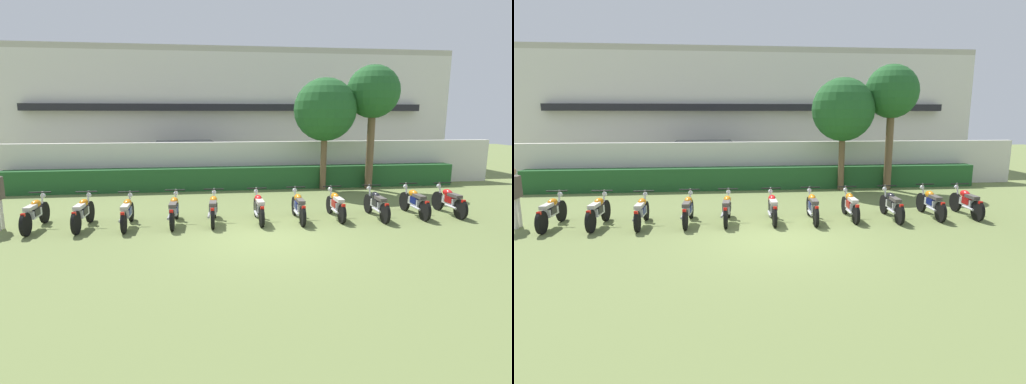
% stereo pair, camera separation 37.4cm
% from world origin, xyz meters
% --- Properties ---
extents(ground, '(60.00, 60.00, 0.00)m').
position_xyz_m(ground, '(0.00, 0.00, 0.00)').
color(ground, olive).
extents(building, '(25.14, 6.50, 6.70)m').
position_xyz_m(building, '(0.00, 15.16, 3.35)').
color(building, silver).
rests_on(building, ground).
extents(compound_wall, '(23.88, 0.30, 1.97)m').
position_xyz_m(compound_wall, '(0.00, 7.76, 0.99)').
color(compound_wall, silver).
rests_on(compound_wall, ground).
extents(hedge_row, '(19.11, 0.70, 0.95)m').
position_xyz_m(hedge_row, '(0.00, 7.06, 0.47)').
color(hedge_row, '#235628').
rests_on(hedge_row, ground).
extents(parked_car, '(4.61, 2.32, 1.89)m').
position_xyz_m(parked_car, '(-2.27, 9.96, 0.94)').
color(parked_car, black).
rests_on(parked_car, ground).
extents(tree_near_inspector, '(2.59, 2.59, 4.65)m').
position_xyz_m(tree_near_inspector, '(3.50, 6.52, 3.34)').
color(tree_near_inspector, brown).
rests_on(tree_near_inspector, ground).
extents(tree_far_side, '(2.18, 2.18, 5.18)m').
position_xyz_m(tree_far_side, '(5.50, 6.41, 4.01)').
color(tree_far_side, brown).
rests_on(tree_far_side, ground).
extents(motorcycle_in_row_0, '(0.60, 1.97, 0.97)m').
position_xyz_m(motorcycle_in_row_0, '(-6.26, 1.66, 0.46)').
color(motorcycle_in_row_0, black).
rests_on(motorcycle_in_row_0, ground).
extents(motorcycle_in_row_1, '(0.60, 1.89, 0.98)m').
position_xyz_m(motorcycle_in_row_1, '(-4.97, 1.60, 0.46)').
color(motorcycle_in_row_1, black).
rests_on(motorcycle_in_row_1, ground).
extents(motorcycle_in_row_2, '(0.60, 1.87, 0.95)m').
position_xyz_m(motorcycle_in_row_2, '(-3.75, 1.57, 0.44)').
color(motorcycle_in_row_2, black).
rests_on(motorcycle_in_row_2, ground).
extents(motorcycle_in_row_3, '(0.60, 1.89, 0.95)m').
position_xyz_m(motorcycle_in_row_3, '(-2.45, 1.65, 0.44)').
color(motorcycle_in_row_3, black).
rests_on(motorcycle_in_row_3, ground).
extents(motorcycle_in_row_4, '(0.60, 1.82, 0.95)m').
position_xyz_m(motorcycle_in_row_4, '(-1.31, 1.67, 0.44)').
color(motorcycle_in_row_4, black).
rests_on(motorcycle_in_row_4, ground).
extents(motorcycle_in_row_5, '(0.60, 1.81, 0.95)m').
position_xyz_m(motorcycle_in_row_5, '(0.04, 1.64, 0.44)').
color(motorcycle_in_row_5, black).
rests_on(motorcycle_in_row_5, ground).
extents(motorcycle_in_row_6, '(0.60, 1.92, 0.96)m').
position_xyz_m(motorcycle_in_row_6, '(1.25, 1.61, 0.45)').
color(motorcycle_in_row_6, black).
rests_on(motorcycle_in_row_6, ground).
extents(motorcycle_in_row_7, '(0.60, 1.81, 0.94)m').
position_xyz_m(motorcycle_in_row_7, '(2.45, 1.71, 0.44)').
color(motorcycle_in_row_7, black).
rests_on(motorcycle_in_row_7, ground).
extents(motorcycle_in_row_8, '(0.60, 1.94, 0.96)m').
position_xyz_m(motorcycle_in_row_8, '(3.70, 1.57, 0.45)').
color(motorcycle_in_row_8, black).
rests_on(motorcycle_in_row_8, ground).
extents(motorcycle_in_row_9, '(0.60, 1.97, 0.97)m').
position_xyz_m(motorcycle_in_row_9, '(5.03, 1.70, 0.45)').
color(motorcycle_in_row_9, black).
rests_on(motorcycle_in_row_9, ground).
extents(motorcycle_in_row_10, '(0.60, 1.89, 0.97)m').
position_xyz_m(motorcycle_in_row_10, '(6.19, 1.67, 0.45)').
color(motorcycle_in_row_10, black).
rests_on(motorcycle_in_row_10, ground).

